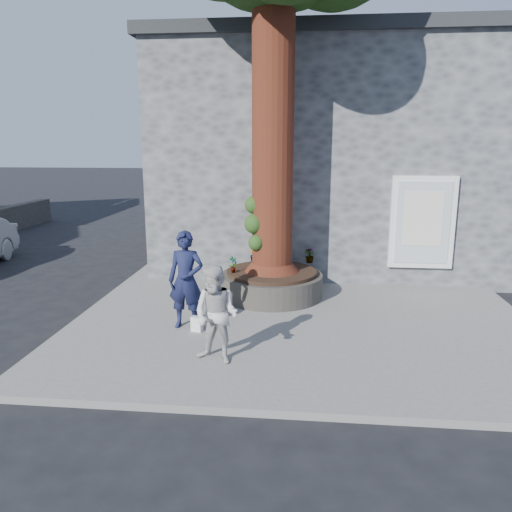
# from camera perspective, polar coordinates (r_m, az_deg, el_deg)

# --- Properties ---
(ground) EXTENTS (120.00, 120.00, 0.00)m
(ground) POSITION_cam_1_polar(r_m,az_deg,el_deg) (9.74, -3.81, -8.61)
(ground) COLOR black
(ground) RESTS_ON ground
(pavement) EXTENTS (9.00, 8.00, 0.12)m
(pavement) POSITION_cam_1_polar(r_m,az_deg,el_deg) (10.53, 5.24, -6.61)
(pavement) COLOR slate
(pavement) RESTS_ON ground
(yellow_line) EXTENTS (0.10, 30.00, 0.01)m
(yellow_line) POSITION_cam_1_polar(r_m,az_deg,el_deg) (11.51, -18.18, -5.81)
(yellow_line) COLOR yellow
(yellow_line) RESTS_ON ground
(stone_shop) EXTENTS (10.30, 8.30, 6.30)m
(stone_shop) POSITION_cam_1_polar(r_m,az_deg,el_deg) (16.16, 9.37, 11.29)
(stone_shop) COLOR #47494C
(stone_shop) RESTS_ON ground
(planter) EXTENTS (2.30, 2.30, 0.60)m
(planter) POSITION_cam_1_polar(r_m,az_deg,el_deg) (11.40, 1.81, -3.17)
(planter) COLOR black
(planter) RESTS_ON pavement
(man) EXTENTS (0.70, 0.48, 1.85)m
(man) POSITION_cam_1_polar(r_m,az_deg,el_deg) (9.42, -8.00, -2.74)
(man) COLOR #141838
(man) RESTS_ON pavement
(woman) EXTENTS (0.92, 0.82, 1.58)m
(woman) POSITION_cam_1_polar(r_m,az_deg,el_deg) (7.94, -4.56, -6.71)
(woman) COLOR beige
(woman) RESTS_ON pavement
(shopping_bag) EXTENTS (0.22, 0.16, 0.28)m
(shopping_bag) POSITION_cam_1_polar(r_m,az_deg,el_deg) (9.43, -6.78, -7.71)
(shopping_bag) COLOR white
(shopping_bag) RESTS_ON pavement
(plant_a) EXTENTS (0.24, 0.24, 0.38)m
(plant_a) POSITION_cam_1_polar(r_m,az_deg,el_deg) (11.09, -2.66, -0.97)
(plant_a) COLOR gray
(plant_a) RESTS_ON planter
(plant_b) EXTENTS (0.26, 0.26, 0.34)m
(plant_b) POSITION_cam_1_polar(r_m,az_deg,el_deg) (12.14, -0.36, 0.18)
(plant_b) COLOR gray
(plant_b) RESTS_ON planter
(plant_c) EXTENTS (0.23, 0.23, 0.37)m
(plant_c) POSITION_cam_1_polar(r_m,az_deg,el_deg) (12.07, 6.14, 0.09)
(plant_c) COLOR gray
(plant_c) RESTS_ON planter
(plant_d) EXTENTS (0.37, 0.39, 0.34)m
(plant_d) POSITION_cam_1_polar(r_m,az_deg,el_deg) (12.08, 6.14, 0.03)
(plant_d) COLOR gray
(plant_d) RESTS_ON planter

